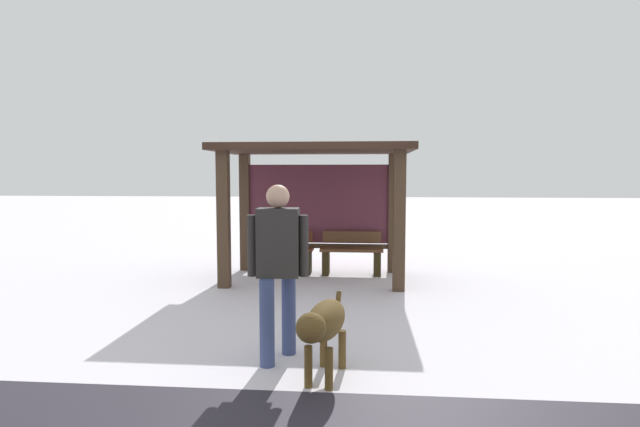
{
  "coord_description": "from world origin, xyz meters",
  "views": [
    {
      "loc": [
        0.78,
        -8.29,
        1.79
      ],
      "look_at": [
        0.11,
        -0.25,
        1.14
      ],
      "focal_mm": 27.84,
      "sensor_mm": 36.0,
      "label": 1
    }
  ],
  "objects": [
    {
      "name": "ground_plane",
      "position": [
        0.0,
        0.0,
        0.0
      ],
      "size": [
        60.0,
        60.0,
        0.0
      ],
      "primitive_type": "plane",
      "color": "silver"
    },
    {
      "name": "bus_shelter",
      "position": [
        0.0,
        0.17,
        1.73
      ],
      "size": [
        3.21,
        1.94,
        2.27
      ],
      "color": "#402E1F",
      "rests_on": "ground"
    },
    {
      "name": "bench_left_inside",
      "position": [
        -0.62,
        0.45,
        0.35
      ],
      "size": [
        1.11,
        0.38,
        0.75
      ],
      "color": "#522919",
      "rests_on": "ground"
    },
    {
      "name": "bench_center_inside",
      "position": [
        0.62,
        0.45,
        0.35
      ],
      "size": [
        1.11,
        0.4,
        0.76
      ],
      "color": "#55351F",
      "rests_on": "ground"
    },
    {
      "name": "person_walking",
      "position": [
        -0.0,
        -3.68,
        0.98
      ],
      "size": [
        0.59,
        0.48,
        1.69
      ],
      "color": "#2B2826",
      "rests_on": "ground"
    },
    {
      "name": "dog",
      "position": [
        0.47,
        -4.13,
        0.5
      ],
      "size": [
        0.43,
        1.06,
        0.7
      ],
      "color": "#523D1C",
      "rests_on": "ground"
    }
  ]
}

